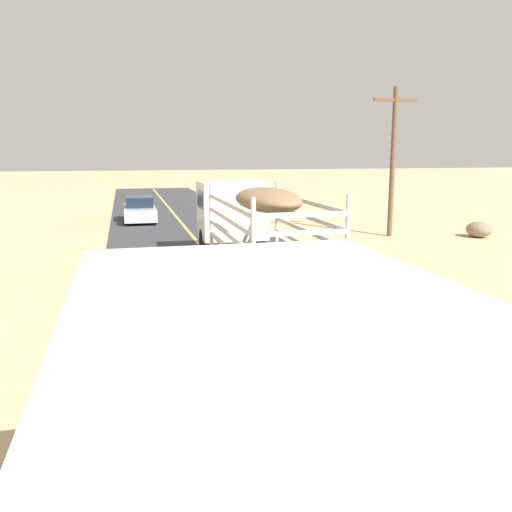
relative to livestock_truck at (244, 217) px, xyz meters
name	(u,v)px	position (x,y,z in m)	size (l,w,h in m)	color
livestock_truck	(244,217)	(0.00, 0.00, 0.00)	(2.53, 9.70, 3.02)	silver
car_far	(140,210)	(-3.24, 13.81, -1.10)	(1.80, 4.40, 1.46)	silver
power_pole_mid	(393,157)	(8.50, 5.31, 2.02)	(2.20, 0.24, 7.06)	brown
boulder_far_horizon	(479,230)	(12.48, 3.88, -1.41)	(1.12, 1.31, 0.75)	#84705B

